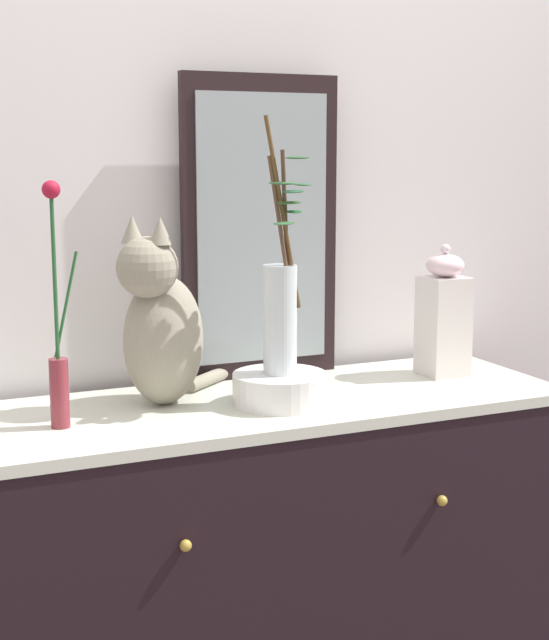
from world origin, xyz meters
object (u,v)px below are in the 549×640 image
at_px(cat_sitting, 161,325).
at_px(vase_slim_green, 58,351).
at_px(bowl_porcelain, 280,389).
at_px(sideboard, 275,590).
at_px(mirror_leaning, 261,229).
at_px(vase_glass_clear, 281,306).
at_px(jar_lidded_porcelain, 444,316).

height_order(cat_sitting, vase_slim_green, vase_slim_green).
height_order(vase_slim_green, bowl_porcelain, vase_slim_green).
distance_m(sideboard, mirror_leaning, 0.86).
relative_size(sideboard, vase_glass_clear, 2.41).
bearing_deg(vase_slim_green, mirror_leaning, 24.17).
bearing_deg(vase_slim_green, jar_lidded_porcelain, 4.40).
bearing_deg(sideboard, cat_sitting, 167.84).
height_order(vase_slim_green, jar_lidded_porcelain, vase_slim_green).
bearing_deg(sideboard, vase_slim_green, -176.24).
distance_m(sideboard, vase_slim_green, 0.79).
xyz_separation_m(cat_sitting, vase_slim_green, (-0.24, -0.08, -0.02)).
bearing_deg(jar_lidded_porcelain, vase_slim_green, -175.60).
bearing_deg(vase_glass_clear, bowl_porcelain, 97.09).
height_order(bowl_porcelain, vase_glass_clear, vase_glass_clear).
xyz_separation_m(cat_sitting, jar_lidded_porcelain, (0.72, -0.01, -0.03)).
relative_size(mirror_leaning, vase_slim_green, 1.48).
height_order(sideboard, vase_slim_green, vase_slim_green).
height_order(sideboard, mirror_leaning, mirror_leaning).
distance_m(sideboard, jar_lidded_porcelain, 0.78).
relative_size(mirror_leaning, vase_glass_clear, 1.32).
bearing_deg(vase_slim_green, cat_sitting, 19.43).
bearing_deg(vase_glass_clear, mirror_leaning, 76.15).
bearing_deg(sideboard, bowl_porcelain, -99.78).
bearing_deg(sideboard, mirror_leaning, 74.85).
relative_size(vase_slim_green, vase_glass_clear, 0.89).
height_order(cat_sitting, vase_glass_clear, vase_glass_clear).
bearing_deg(cat_sitting, jar_lidded_porcelain, -0.86).
bearing_deg(cat_sitting, bowl_porcelain, -23.21).
height_order(bowl_porcelain, jar_lidded_porcelain, jar_lidded_porcelain).
relative_size(cat_sitting, vase_slim_green, 0.84).
relative_size(cat_sitting, jar_lidded_porcelain, 1.28).
height_order(mirror_leaning, bowl_porcelain, mirror_leaning).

